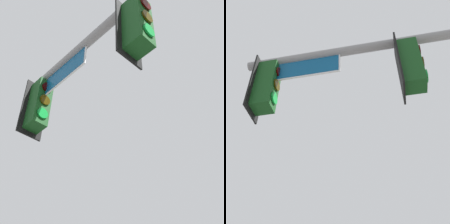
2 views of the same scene
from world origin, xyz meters
The scene contains 1 object.
signal_pole_near centered at (-5.69, -4.73, 5.35)m, with size 4.70×1.28×7.25m.
Camera 2 is at (-6.15, -1.19, 1.85)m, focal length 50.00 mm.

